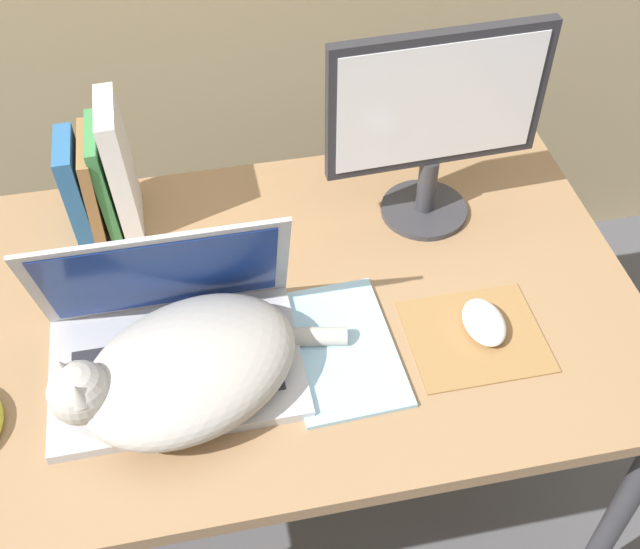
% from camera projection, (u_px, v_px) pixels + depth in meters
% --- Properties ---
extents(desk, '(1.29, 0.77, 0.73)m').
position_uv_depth(desk, '(268.00, 332.00, 1.44)').
color(desk, '#93704C').
rests_on(desk, ground_plane).
extents(laptop, '(0.40, 0.27, 0.27)m').
position_uv_depth(laptop, '(172.00, 339.00, 1.27)').
color(laptop, '#B7B7BC').
rests_on(laptop, desk).
extents(cat, '(0.47, 0.37, 0.14)m').
position_uv_depth(cat, '(184.00, 369.00, 1.21)').
color(cat, '#B2ADA3').
rests_on(cat, desk).
extents(external_monitor, '(0.39, 0.17, 0.39)m').
position_uv_depth(external_monitor, '(435.00, 119.00, 1.39)').
color(external_monitor, '#333338').
rests_on(external_monitor, desk).
extents(mousepad, '(0.22, 0.20, 0.00)m').
position_uv_depth(mousepad, '(475.00, 336.00, 1.33)').
color(mousepad, olive).
rests_on(mousepad, desk).
extents(computer_mouse, '(0.07, 0.10, 0.03)m').
position_uv_depth(computer_mouse, '(484.00, 322.00, 1.33)').
color(computer_mouse, silver).
rests_on(computer_mouse, mousepad).
extents(book_row, '(0.13, 0.15, 0.26)m').
position_uv_depth(book_row, '(101.00, 176.00, 1.45)').
color(book_row, '#285B93').
rests_on(book_row, desk).
extents(notepad, '(0.19, 0.28, 0.01)m').
position_uv_depth(notepad, '(340.00, 348.00, 1.31)').
color(notepad, '#99C6E0').
rests_on(notepad, desk).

